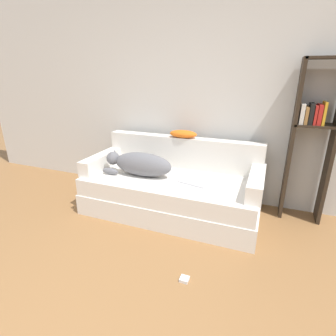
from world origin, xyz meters
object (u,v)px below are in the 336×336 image
at_px(couch, 171,195).
at_px(power_adapter, 184,279).
at_px(throw_pillow, 183,134).
at_px(laptop, 196,181).
at_px(bookshelf, 312,134).
at_px(dog, 140,164).

distance_m(couch, power_adapter, 1.15).
height_order(couch, throw_pillow, throw_pillow).
bearing_deg(throw_pillow, laptop, -54.63).
relative_size(bookshelf, power_adapter, 24.28).
distance_m(dog, power_adapter, 1.41).
bearing_deg(power_adapter, dog, 132.52).
bearing_deg(dog, throw_pillow, 49.28).
distance_m(bookshelf, power_adapter, 1.97).
bearing_deg(throw_pillow, couch, -91.63).
xyz_separation_m(couch, bookshelf, (1.41, 0.44, 0.76)).
bearing_deg(bookshelf, power_adapter, -122.02).
height_order(couch, power_adapter, couch).
xyz_separation_m(couch, throw_pillow, (0.01, 0.39, 0.66)).
height_order(bookshelf, power_adapter, bookshelf).
bearing_deg(throw_pillow, bookshelf, 2.36).
xyz_separation_m(dog, power_adapter, (0.88, -0.95, -0.57)).
height_order(couch, bookshelf, bookshelf).
xyz_separation_m(couch, power_adapter, (0.50, -1.01, -0.20)).
bearing_deg(power_adapter, throw_pillow, 109.42).
bearing_deg(dog, laptop, 3.13).
relative_size(dog, throw_pillow, 2.43).
xyz_separation_m(couch, dog, (-0.37, -0.06, 0.36)).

